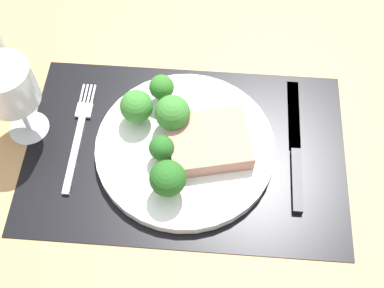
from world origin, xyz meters
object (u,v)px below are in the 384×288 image
at_px(plate, 185,147).
at_px(fork, 79,134).
at_px(steak, 209,144).
at_px(wine_glass, 9,89).
at_px(knife, 296,153).

xyz_separation_m(plate, fork, (-0.16, 0.01, -0.01)).
distance_m(plate, fork, 0.16).
bearing_deg(plate, steak, -7.55).
xyz_separation_m(steak, wine_glass, (-0.27, 0.03, 0.07)).
bearing_deg(knife, steak, -176.63).
bearing_deg(steak, wine_glass, 174.40).
height_order(plate, wine_glass, wine_glass).
xyz_separation_m(steak, knife, (0.13, 0.01, -0.03)).
distance_m(steak, knife, 0.13).
bearing_deg(fork, steak, -5.98).
xyz_separation_m(knife, wine_glass, (-0.40, 0.02, 0.09)).
relative_size(plate, knife, 1.14).
bearing_deg(plate, fork, 174.97).
height_order(steak, wine_glass, wine_glass).
relative_size(plate, fork, 1.36).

